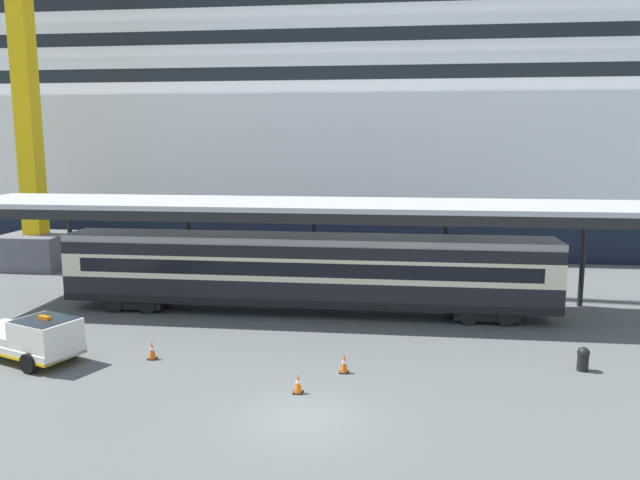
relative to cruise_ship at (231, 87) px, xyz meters
The scene contains 10 objects.
ground_plane 47.52m from the cruise_ship, 72.32° to the right, with size 400.00×400.00×0.00m, color #545958.
cruise_ship is the anchor object (origin of this frame).
platform_canopy 34.04m from the cruise_ship, 68.46° to the right, with size 36.61×6.09×5.81m.
train_carriage 35.38m from the cruise_ship, 68.73° to the right, with size 25.28×2.81×4.11m.
service_truck 41.55m from the cruise_ship, 87.24° to the right, with size 5.58×3.79×2.02m.
traffic_cone_near 45.52m from the cruise_ship, 72.17° to the right, with size 0.36×0.36×0.73m.
traffic_cone_mid 41.56m from the cruise_ship, 80.10° to the right, with size 0.36×0.36×0.78m.
traffic_cone_far 44.06m from the cruise_ship, 69.35° to the right, with size 0.36×0.36×0.76m.
dockside_crane 23.17m from the cruise_ship, 109.26° to the right, with size 18.31×4.40×55.59m.
quay_bollard 46.82m from the cruise_ship, 57.50° to the right, with size 0.48×0.48×0.96m.
Camera 1 is at (2.82, -18.64, 8.97)m, focal length 34.45 mm.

